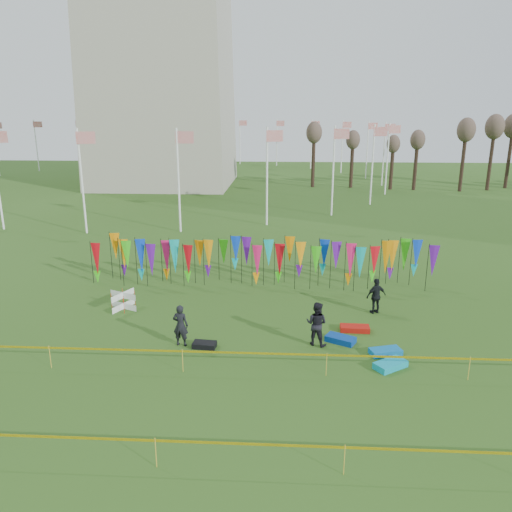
# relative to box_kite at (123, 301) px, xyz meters

# --- Properties ---
(ground) EXTENTS (160.00, 160.00, 0.00)m
(ground) POSITION_rel_box_kite_xyz_m (6.19, -4.67, -0.44)
(ground) COLOR #294A14
(ground) RESTS_ON ground
(flagpole_ring) EXTENTS (57.40, 56.16, 8.00)m
(flagpole_ring) POSITION_rel_box_kite_xyz_m (-7.81, 43.33, 3.56)
(flagpole_ring) COLOR white
(flagpole_ring) RESTS_ON ground
(banner_row) EXTENTS (18.64, 0.64, 2.53)m
(banner_row) POSITION_rel_box_kite_xyz_m (6.47, 3.91, 1.21)
(banner_row) COLOR black
(banner_row) RESTS_ON ground
(caution_tape_near) EXTENTS (26.00, 0.02, 0.90)m
(caution_tape_near) POSITION_rel_box_kite_xyz_m (5.97, -5.81, 0.34)
(caution_tape_near) COLOR #FFE305
(caution_tape_near) RESTS_ON ground
(caution_tape_far) EXTENTS (26.00, 0.02, 0.90)m
(caution_tape_far) POSITION_rel_box_kite_xyz_m (5.97, -10.89, 0.34)
(caution_tape_far) COLOR #FFE305
(caution_tape_far) RESTS_ON ground
(box_kite) EXTENTS (0.79, 0.79, 0.88)m
(box_kite) POSITION_rel_box_kite_xyz_m (0.00, 0.00, 0.00)
(box_kite) COLOR red
(box_kite) RESTS_ON ground
(person_left) EXTENTS (0.69, 0.55, 1.74)m
(person_left) POSITION_rel_box_kite_xyz_m (3.54, -3.66, 0.43)
(person_left) COLOR black
(person_left) RESTS_ON ground
(person_mid) EXTENTS (1.03, 0.85, 1.83)m
(person_mid) POSITION_rel_box_kite_xyz_m (9.00, -3.29, 0.48)
(person_mid) COLOR black
(person_mid) RESTS_ON ground
(person_right) EXTENTS (1.14, 0.90, 1.70)m
(person_right) POSITION_rel_box_kite_xyz_m (11.99, 0.21, 0.41)
(person_right) COLOR black
(person_right) RESTS_ON ground
(kite_bag_turquoise) EXTENTS (1.37, 1.21, 0.25)m
(kite_bag_turquoise) POSITION_rel_box_kite_xyz_m (11.64, -5.09, -0.31)
(kite_bag_turquoise) COLOR #0CA2C0
(kite_bag_turquoise) RESTS_ON ground
(kite_bag_blue) EXTENTS (1.33, 1.10, 0.25)m
(kite_bag_blue) POSITION_rel_box_kite_xyz_m (10.03, -3.01, -0.31)
(kite_bag_blue) COLOR #093A99
(kite_bag_blue) RESTS_ON ground
(kite_bag_red) EXTENTS (1.26, 0.62, 0.23)m
(kite_bag_red) POSITION_rel_box_kite_xyz_m (10.76, -1.88, -0.32)
(kite_bag_red) COLOR #B9150C
(kite_bag_red) RESTS_ON ground
(kite_bag_black) EXTENTS (0.97, 0.62, 0.21)m
(kite_bag_black) POSITION_rel_box_kite_xyz_m (4.51, -3.80, -0.33)
(kite_bag_black) COLOR black
(kite_bag_black) RESTS_ON ground
(kite_bag_teal) EXTENTS (1.32, 0.89, 0.23)m
(kite_bag_teal) POSITION_rel_box_kite_xyz_m (11.67, -4.02, -0.32)
(kite_bag_teal) COLOR #0C6AB3
(kite_bag_teal) RESTS_ON ground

